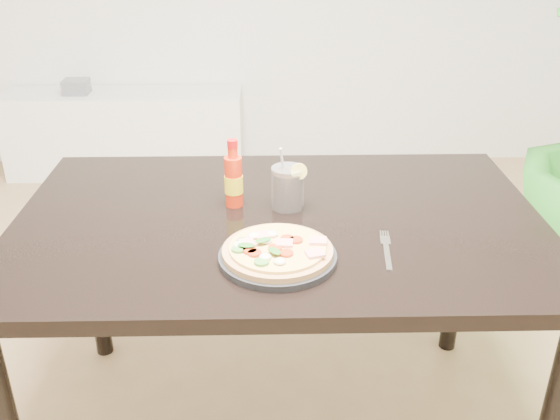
{
  "coord_description": "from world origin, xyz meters",
  "views": [
    {
      "loc": [
        0.05,
        -1.53,
        1.5
      ],
      "look_at": [
        0.08,
        -0.18,
        0.83
      ],
      "focal_mm": 40.0,
      "sensor_mm": 36.0,
      "label": 1
    }
  ],
  "objects_px": {
    "dining_table": "(279,244)",
    "plate": "(278,257)",
    "hot_sauce_bottle": "(234,180)",
    "media_console": "(126,133)",
    "fork": "(386,249)",
    "pizza": "(277,250)",
    "cola_cup": "(288,188)"
  },
  "relations": [
    {
      "from": "dining_table",
      "to": "cola_cup",
      "type": "bearing_deg",
      "value": 67.8
    },
    {
      "from": "pizza",
      "to": "fork",
      "type": "relative_size",
      "value": 1.37
    },
    {
      "from": "dining_table",
      "to": "hot_sauce_bottle",
      "type": "distance_m",
      "value": 0.21
    },
    {
      "from": "hot_sauce_bottle",
      "to": "media_console",
      "type": "xyz_separation_m",
      "value": [
        -0.76,
        2.05,
        -0.58
      ]
    },
    {
      "from": "plate",
      "to": "media_console",
      "type": "height_order",
      "value": "plate"
    },
    {
      "from": "fork",
      "to": "cola_cup",
      "type": "bearing_deg",
      "value": 139.7
    },
    {
      "from": "dining_table",
      "to": "hot_sauce_bottle",
      "type": "relative_size",
      "value": 7.36
    },
    {
      "from": "hot_sauce_bottle",
      "to": "cola_cup",
      "type": "distance_m",
      "value": 0.15
    },
    {
      "from": "dining_table",
      "to": "pizza",
      "type": "height_order",
      "value": "pizza"
    },
    {
      "from": "plate",
      "to": "media_console",
      "type": "relative_size",
      "value": 0.2
    },
    {
      "from": "pizza",
      "to": "cola_cup",
      "type": "xyz_separation_m",
      "value": [
        0.04,
        0.28,
        0.03
      ]
    },
    {
      "from": "hot_sauce_bottle",
      "to": "cola_cup",
      "type": "height_order",
      "value": "hot_sauce_bottle"
    },
    {
      "from": "fork",
      "to": "hot_sauce_bottle",
      "type": "bearing_deg",
      "value": 151.84
    },
    {
      "from": "plate",
      "to": "fork",
      "type": "xyz_separation_m",
      "value": [
        0.26,
        0.04,
        -0.01
      ]
    },
    {
      "from": "plate",
      "to": "pizza",
      "type": "bearing_deg",
      "value": -167.48
    },
    {
      "from": "plate",
      "to": "media_console",
      "type": "xyz_separation_m",
      "value": [
        -0.87,
        2.35,
        -0.51
      ]
    },
    {
      "from": "plate",
      "to": "pizza",
      "type": "height_order",
      "value": "pizza"
    },
    {
      "from": "plate",
      "to": "hot_sauce_bottle",
      "type": "height_order",
      "value": "hot_sauce_bottle"
    },
    {
      "from": "cola_cup",
      "to": "dining_table",
      "type": "bearing_deg",
      "value": -112.2
    },
    {
      "from": "fork",
      "to": "media_console",
      "type": "bearing_deg",
      "value": 122.29
    },
    {
      "from": "pizza",
      "to": "hot_sauce_bottle",
      "type": "xyz_separation_m",
      "value": [
        -0.11,
        0.3,
        0.05
      ]
    },
    {
      "from": "hot_sauce_bottle",
      "to": "media_console",
      "type": "relative_size",
      "value": 0.14
    },
    {
      "from": "pizza",
      "to": "media_console",
      "type": "distance_m",
      "value": 2.56
    },
    {
      "from": "dining_table",
      "to": "plate",
      "type": "bearing_deg",
      "value": -92.04
    },
    {
      "from": "pizza",
      "to": "plate",
      "type": "bearing_deg",
      "value": 12.52
    },
    {
      "from": "plate",
      "to": "dining_table",
      "type": "bearing_deg",
      "value": 87.96
    },
    {
      "from": "plate",
      "to": "hot_sauce_bottle",
      "type": "bearing_deg",
      "value": 110.86
    },
    {
      "from": "pizza",
      "to": "fork",
      "type": "xyz_separation_m",
      "value": [
        0.26,
        0.04,
        -0.02
      ]
    },
    {
      "from": "cola_cup",
      "to": "fork",
      "type": "relative_size",
      "value": 0.94
    },
    {
      "from": "plate",
      "to": "cola_cup",
      "type": "xyz_separation_m",
      "value": [
        0.03,
        0.28,
        0.05
      ]
    },
    {
      "from": "hot_sauce_bottle",
      "to": "fork",
      "type": "xyz_separation_m",
      "value": [
        0.38,
        -0.26,
        -0.07
      ]
    },
    {
      "from": "pizza",
      "to": "cola_cup",
      "type": "height_order",
      "value": "cola_cup"
    }
  ]
}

